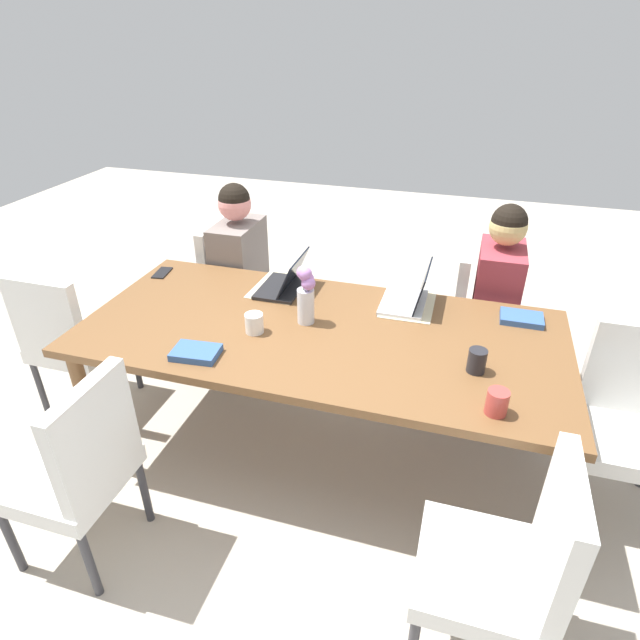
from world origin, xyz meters
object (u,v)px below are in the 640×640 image
Objects in this scene: chair_far_left_far at (79,464)px; book_blue_cover at (196,353)px; dining_table at (320,341)px; chair_far_right_far at (510,561)px; laptop_near_left_mid at (285,283)px; chair_near_left_mid at (235,284)px; chair_near_left_near at (478,313)px; coffee_mug_near_right at (497,402)px; flower_vase at (306,291)px; book_red_cover at (522,318)px; laptop_near_left_near at (409,297)px; coffee_mug_centre_left at (477,361)px; phone_black at (162,273)px; person_near_left_near at (492,316)px; coffee_mug_near_left at (254,323)px; person_near_left_mid at (241,285)px; chair_head_left_right_mid at (630,415)px; chair_head_right_right_near at (69,337)px.

chair_far_left_far is 0.63m from book_blue_cover.
chair_far_right_far reaches higher than dining_table.
chair_near_left_mid is at bearing -41.22° from laptop_near_left_mid.
chair_near_left_near is 1.30m from coffee_mug_near_right.
flower_vase is (-0.66, -0.91, 0.42)m from chair_far_left_far.
book_red_cover is (-0.02, -1.18, 0.27)m from chair_far_right_far.
laptop_near_left_near is 1.10m from book_blue_cover.
dining_table is 21.98× the size of coffee_mug_centre_left.
chair_near_left_mid reaches higher than phone_black.
book_blue_cover is at bearing -1.09° from coffee_mug_near_right.
laptop_near_left_mid is 3.22× the size of coffee_mug_near_right.
book_red_cover reaches higher than phone_black.
dining_table is at bearing 135.83° from chair_near_left_mid.
person_near_left_near reaches higher than chair_near_left_near.
book_blue_cover reaches higher than dining_table.
flower_vase is (-0.75, 0.76, 0.42)m from chair_near_left_mid.
laptop_near_left_near is 0.81m from coffee_mug_near_left.
flower_vase is (-0.68, 0.70, 0.40)m from person_near_left_mid.
chair_head_left_right_mid and chair_far_right_far have the same top height.
coffee_mug_near_left is 1.01m from coffee_mug_centre_left.
chair_head_left_right_mid is 1.06m from chair_far_right_far.
laptop_near_left_near is at bearing -132.04° from chair_far_left_far.
dining_table is 1.18m from chair_near_left_mid.
chair_near_left_mid is 9.05× the size of coffee_mug_near_right.
person_near_left_near is 12.02× the size of coffee_mug_near_right.
chair_far_right_far is at bearing 136.60° from chair_near_left_mid.
laptop_near_left_mid is at bearing 81.52° from phone_black.
flower_vase is (0.89, 0.76, 0.40)m from person_near_left_near.
dining_table is at bearing -145.84° from book_blue_cover.
chair_head_left_right_mid is 2.81× the size of laptop_near_left_mid.
person_near_left_mid is 1.96m from coffee_mug_near_right.
dining_table is 7.11× the size of laptop_near_left_mid.
chair_head_right_right_near is (2.17, 0.93, 0.00)m from chair_near_left_near.
flower_vase is 1.47× the size of book_blue_cover.
dining_table is 11.38× the size of book_blue_cover.
person_near_left_near is 0.68m from laptop_near_left_near.
chair_head_right_right_near is (2.25, 0.87, -0.03)m from person_near_left_near.
chair_far_right_far reaches higher than book_blue_cover.
person_near_left_mid is at bearing -41.60° from laptop_near_left_mid.
person_near_left_near is 11.54× the size of coffee_mug_centre_left.
chair_near_left_near is 1.44m from coffee_mug_near_left.
laptop_near_left_mid reaches higher than dining_table.
coffee_mug_near_left is at bearing 91.37° from laptop_near_left_mid.
chair_head_left_right_mid is at bearing -176.19° from dining_table.
phone_black is (1.86, -0.73, -0.05)m from coffee_mug_near_right.
chair_head_right_right_near is 4.50× the size of book_blue_cover.
person_near_left_near is at bearing -135.04° from laptop_near_left_near.
coffee_mug_near_right is 0.76m from book_red_cover.
dining_table is 1.15m from chair_near_left_near.
chair_near_left_mid is at bearing -86.80° from chair_far_left_far.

